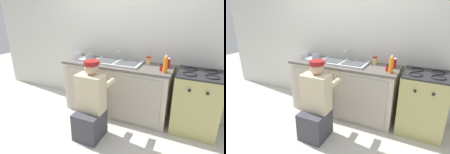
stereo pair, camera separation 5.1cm
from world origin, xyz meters
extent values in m
plane|color=beige|center=(0.00, 0.00, 0.00)|extent=(12.00, 12.00, 0.00)
cube|color=silver|center=(0.00, 0.65, 1.25)|extent=(6.00, 0.10, 2.50)
cube|color=beige|center=(0.00, 0.30, 0.43)|extent=(1.77, 0.60, 0.86)
cube|color=#AFA694|center=(-0.42, -0.01, 0.43)|extent=(0.78, 0.02, 0.75)
cube|color=#AFA694|center=(0.42, -0.01, 0.43)|extent=(0.78, 0.02, 0.75)
cube|color=#5B5651|center=(0.00, 0.30, 0.87)|extent=(1.81, 0.62, 0.04)
cube|color=silver|center=(0.00, 0.30, 0.91)|extent=(0.80, 0.44, 0.03)
cube|color=#4C4F51|center=(-0.19, 0.30, 0.93)|extent=(0.33, 0.35, 0.01)
cube|color=#4C4F51|center=(0.19, 0.30, 0.93)|extent=(0.33, 0.35, 0.01)
cylinder|color=#B7BABF|center=(0.00, 0.49, 0.98)|extent=(0.02, 0.02, 0.18)
cylinder|color=#B7BABF|center=(0.00, 0.41, 1.07)|extent=(0.02, 0.16, 0.02)
cube|color=tan|center=(1.26, 0.30, 0.44)|extent=(0.61, 0.60, 0.88)
cube|color=#262628|center=(1.26, 0.30, 0.89)|extent=(0.60, 0.59, 0.02)
torus|color=black|center=(1.13, 0.18, 0.91)|extent=(0.19, 0.19, 0.02)
torus|color=black|center=(1.40, 0.18, 0.91)|extent=(0.19, 0.19, 0.02)
torus|color=black|center=(1.13, 0.42, 0.91)|extent=(0.19, 0.19, 0.02)
torus|color=black|center=(1.40, 0.42, 0.91)|extent=(0.19, 0.19, 0.02)
cylinder|color=black|center=(1.16, -0.01, 0.75)|extent=(0.04, 0.02, 0.04)
cylinder|color=black|center=(1.37, -0.01, 0.75)|extent=(0.04, 0.02, 0.04)
cube|color=#3F3F47|center=(-0.05, -0.52, 0.20)|extent=(0.36, 0.40, 0.40)
cube|color=beige|center=(-0.05, -0.46, 0.66)|extent=(0.38, 0.22, 0.52)
sphere|color=tan|center=(-0.05, -0.42, 1.01)|extent=(0.19, 0.19, 0.19)
cylinder|color=maroon|center=(-0.05, -0.42, 1.08)|extent=(0.20, 0.20, 0.06)
cube|color=maroon|center=(-0.05, -0.34, 1.06)|extent=(0.13, 0.09, 0.02)
cylinder|color=beige|center=(-0.22, -0.26, 0.75)|extent=(0.08, 0.30, 0.08)
cylinder|color=beige|center=(0.12, -0.26, 0.75)|extent=(0.08, 0.30, 0.08)
cylinder|color=orange|center=(0.80, 0.14, 1.00)|extent=(0.06, 0.06, 0.22)
cylinder|color=white|center=(0.80, 0.14, 1.13)|extent=(0.03, 0.03, 0.03)
cylinder|color=#DBB760|center=(0.48, 0.45, 0.95)|extent=(0.07, 0.07, 0.11)
cylinder|color=#B21E19|center=(0.48, 0.45, 1.01)|extent=(0.07, 0.07, 0.02)
cylinder|color=red|center=(0.74, 0.20, 0.94)|extent=(0.04, 0.04, 0.08)
cylinder|color=black|center=(0.74, 0.20, 0.99)|extent=(0.04, 0.04, 0.02)
cube|color=#B2B7BC|center=(-0.64, 0.27, 0.90)|extent=(0.28, 0.22, 0.02)
cube|color=#B2B7BC|center=(-0.76, 0.27, 0.95)|extent=(0.01, 0.21, 0.10)
cube|color=#B2B7BC|center=(-0.52, 0.27, 0.95)|extent=(0.01, 0.21, 0.10)
cylinder|color=red|center=(0.79, 0.39, 0.96)|extent=(0.08, 0.08, 0.14)
cylinder|color=white|center=(0.79, 0.39, 1.04)|extent=(0.08, 0.08, 0.01)
camera|label=1|loc=(1.19, -2.43, 1.74)|focal=30.00mm
camera|label=2|loc=(1.24, -2.41, 1.74)|focal=30.00mm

